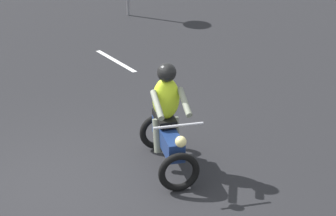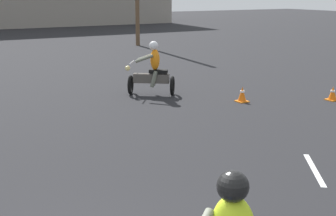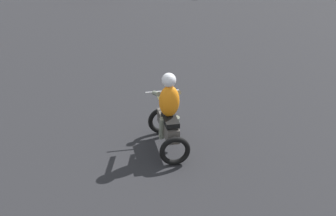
% 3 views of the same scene
% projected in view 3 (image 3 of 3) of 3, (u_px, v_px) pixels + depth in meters
% --- Properties ---
extents(motorcycle_rider_background, '(1.49, 1.31, 1.66)m').
position_uv_depth(motorcycle_rider_background, '(168.00, 117.00, 9.21)').
color(motorcycle_rider_background, black).
rests_on(motorcycle_rider_background, ground).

